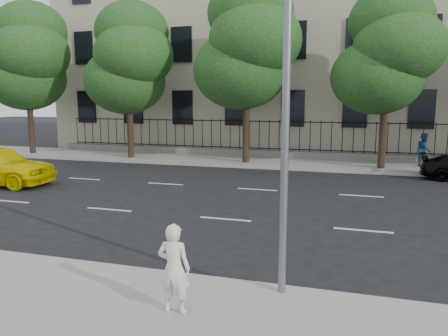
% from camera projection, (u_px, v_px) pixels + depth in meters
% --- Properties ---
extents(ground, '(120.00, 120.00, 0.00)m').
position_uv_depth(ground, '(197.00, 246.00, 10.89)').
color(ground, black).
rests_on(ground, ground).
extents(near_sidewalk, '(60.00, 4.00, 0.15)m').
position_uv_depth(near_sidewalk, '(112.00, 320.00, 7.10)').
color(near_sidewalk, gray).
rests_on(near_sidewalk, ground).
extents(far_sidewalk, '(60.00, 4.00, 0.15)m').
position_uv_depth(far_sidewalk, '(284.00, 163.00, 24.12)').
color(far_sidewalk, gray).
rests_on(far_sidewalk, ground).
extents(lane_markings, '(49.60, 4.62, 0.01)m').
position_uv_depth(lane_markings, '(243.00, 202.00, 15.38)').
color(lane_markings, silver).
rests_on(lane_markings, ground).
extents(masonry_building, '(34.60, 12.11, 18.50)m').
position_uv_depth(masonry_building, '(307.00, 21.00, 31.14)').
color(masonry_building, '#B5AC90').
rests_on(masonry_building, ground).
extents(iron_fence, '(30.00, 0.50, 2.20)m').
position_uv_depth(iron_fence, '(289.00, 149.00, 25.63)').
color(iron_fence, slate).
rests_on(iron_fence, far_sidewalk).
extents(street_light, '(0.25, 3.32, 8.05)m').
position_uv_depth(street_light, '(293.00, 12.00, 7.69)').
color(street_light, slate).
rests_on(street_light, near_sidewalk).
extents(tree_a, '(5.71, 5.31, 9.39)m').
position_uv_depth(tree_a, '(29.00, 57.00, 27.06)').
color(tree_a, '#382619').
rests_on(tree_a, far_sidewalk).
extents(tree_b, '(5.53, 5.12, 8.97)m').
position_uv_depth(tree_b, '(130.00, 59.00, 25.13)').
color(tree_b, '#382619').
rests_on(tree_b, far_sidewalk).
extents(tree_c, '(5.89, 5.50, 9.80)m').
position_uv_depth(tree_c, '(248.00, 45.00, 23.05)').
color(tree_c, '#382619').
rests_on(tree_c, far_sidewalk).
extents(tree_d, '(5.34, 4.94, 8.84)m').
position_uv_depth(tree_d, '(388.00, 52.00, 21.16)').
color(tree_d, '#382619').
rests_on(tree_d, far_sidewalk).
extents(woman_near, '(0.56, 0.38, 1.51)m').
position_uv_depth(woman_near, '(174.00, 268.00, 7.11)').
color(woman_near, white).
rests_on(woman_near, near_sidewalk).
extents(pedestrian_far, '(0.74, 0.90, 1.72)m').
position_uv_depth(pedestrian_far, '(424.00, 149.00, 22.43)').
color(pedestrian_far, navy).
rests_on(pedestrian_far, far_sidewalk).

